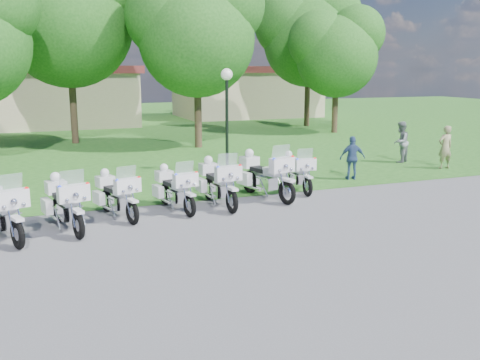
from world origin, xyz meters
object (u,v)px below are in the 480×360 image
object	(u,v)px
motorcycle_5	(265,174)
bystander_b	(401,142)
motorcycle_1	(65,203)
motorcycle_2	(116,194)
motorcycle_4	(218,182)
bystander_c	(352,158)
bystander_a	(445,147)
motorcycle_0	(1,210)
motorcycle_3	(175,188)
lamp_post	(227,94)
motorcycle_6	(296,172)

from	to	relation	value
motorcycle_5	bystander_b	bearing A→B (deg)	-168.62
bystander_b	motorcycle_5	bearing A→B (deg)	-7.41
motorcycle_1	motorcycle_2	xyz separation A→B (m)	(1.33, 0.66, -0.05)
motorcycle_4	bystander_c	bearing A→B (deg)	-166.01
motorcycle_1	bystander_a	distance (m)	14.80
motorcycle_0	bystander_b	xyz separation A→B (m)	(15.16, 5.17, 0.18)
motorcycle_0	motorcycle_2	xyz separation A→B (m)	(2.75, 0.91, -0.07)
motorcycle_1	bystander_c	size ratio (longest dim) A/B	1.51
motorcycle_4	bystander_b	bearing A→B (deg)	-159.96
motorcycle_2	motorcycle_3	size ratio (longest dim) A/B	0.98
bystander_c	motorcycle_1	bearing A→B (deg)	29.88
motorcycle_2	bystander_c	bearing A→B (deg)	176.62
lamp_post	motorcycle_3	bearing A→B (deg)	-124.30
motorcycle_2	motorcycle_5	world-z (taller)	motorcycle_5
motorcycle_6	bystander_b	xyz separation A→B (m)	(6.49, 3.12, 0.25)
motorcycle_1	lamp_post	xyz separation A→B (m)	(6.28, 5.70, 2.29)
motorcycle_1	bystander_c	bearing A→B (deg)	-177.80
bystander_b	bystander_c	world-z (taller)	bystander_b
motorcycle_3	motorcycle_5	distance (m)	2.96
motorcycle_3	motorcycle_6	bearing A→B (deg)	-177.99
motorcycle_3	bystander_c	world-z (taller)	bystander_c
motorcycle_0	motorcycle_1	distance (m)	1.44
motorcycle_4	bystander_b	world-z (taller)	bystander_b
motorcycle_4	motorcycle_5	size ratio (longest dim) A/B	0.96
bystander_a	bystander_b	size ratio (longest dim) A/B	0.98
motorcycle_2	bystander_c	size ratio (longest dim) A/B	1.38
motorcycle_3	bystander_a	xyz separation A→B (m)	(11.51, 2.28, 0.23)
motorcycle_1	motorcycle_4	size ratio (longest dim) A/B	0.97
motorcycle_6	bystander_a	bearing A→B (deg)	-165.39
bystander_a	motorcycle_2	bearing A→B (deg)	14.58
lamp_post	motorcycle_5	bearing A→B (deg)	-95.15
motorcycle_0	bystander_a	xyz separation A→B (m)	(15.89, 3.35, 0.17)
motorcycle_0	motorcycle_6	size ratio (longest dim) A/B	1.07
motorcycle_4	lamp_post	distance (m)	5.71
motorcycle_5	bystander_a	world-z (taller)	motorcycle_5
motorcycle_0	motorcycle_6	xyz separation A→B (m)	(8.67, 2.05, -0.07)
motorcycle_0	bystander_c	distance (m)	11.66
motorcycle_6	bystander_a	xyz separation A→B (m)	(7.22, 1.30, 0.24)
motorcycle_6	bystander_a	world-z (taller)	bystander_a
motorcycle_1	motorcycle_5	size ratio (longest dim) A/B	0.93
motorcycle_1	bystander_c	xyz separation A→B (m)	(9.88, 2.61, 0.11)
motorcycle_0	motorcycle_3	bearing A→B (deg)	174.09
motorcycle_2	motorcycle_5	xyz separation A→B (m)	(4.55, 0.58, 0.10)
motorcycle_0	motorcycle_2	world-z (taller)	motorcycle_0
motorcycle_2	motorcycle_6	distance (m)	6.03
bystander_b	motorcycle_4	bearing A→B (deg)	-9.42
bystander_c	motorcycle_0	bearing A→B (deg)	29.27
lamp_post	bystander_c	size ratio (longest dim) A/B	2.51
lamp_post	motorcycle_2	bearing A→B (deg)	-134.48
bystander_a	motorcycle_5	bearing A→B (deg)	16.26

